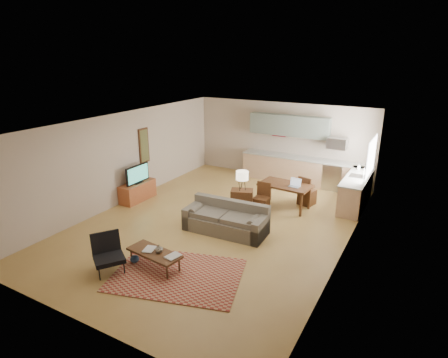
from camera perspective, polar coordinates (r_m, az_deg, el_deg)
The scene contains 25 objects.
room at distance 9.57m, azimuth -0.88°, elevation 0.63°, with size 9.00×9.00×9.00m.
kitchen_counter_back at distance 13.17m, azimuth 11.75°, elevation 1.26°, with size 4.26×0.64×0.92m, color tan, non-canonical shape.
kitchen_counter_right at distance 11.64m, azimuth 19.45°, elevation -1.76°, with size 0.64×2.26×0.92m, color tan, non-canonical shape.
kitchen_range at distance 12.91m, azimuth 16.38°, elevation 0.48°, with size 0.62×0.62×0.90m, color #A5A8AD.
kitchen_microwave at distance 12.64m, azimuth 16.85°, elevation 5.25°, with size 0.62×0.40×0.35m, color #A5A8AD.
upper_cabinets at distance 13.14m, azimuth 9.87°, elevation 8.04°, with size 2.80×0.34×0.70m, color slate.
window_right at distance 11.29m, azimuth 21.53°, elevation 3.19°, with size 0.02×1.40×1.05m, color white.
wall_art_left at distance 12.04m, azimuth -12.07°, elevation 5.00°, with size 0.06×0.42×1.10m, color olive, non-canonical shape.
triptych at distance 13.44m, azimuth 8.41°, elevation 7.48°, with size 1.70×0.04×0.50m, color beige, non-canonical shape.
rug at distance 7.95m, azimuth -7.14°, elevation -14.27°, with size 2.58×1.78×0.02m, color maroon.
sofa at distance 9.44m, azimuth 0.24°, elevation -5.97°, with size 2.17×0.95×0.76m, color #60594D, non-canonical shape.
coffee_table at distance 8.19m, azimuth -10.51°, elevation -11.94°, with size 1.23×0.49×0.37m, color #442815, non-canonical shape.
book_a at distance 8.23m, azimuth -12.02°, elevation -10.34°, with size 0.29×0.34×0.03m, color maroon.
book_b at distance 7.93m, azimuth -8.34°, elevation -11.28°, with size 0.29×0.35×0.02m, color navy.
vase at distance 8.02m, azimuth -9.88°, elevation -10.40°, with size 0.19×0.19×0.17m, color black.
armchair at distance 8.17m, azimuth -17.18°, elevation -10.95°, with size 0.68×0.68×0.78m, color black, non-canonical shape.
tv_credenza at distance 11.78m, azimuth -13.03°, elevation -1.83°, with size 0.47×1.22×0.56m, color brown, non-canonical shape.
tv at distance 11.57m, azimuth -13.05°, elevation 0.73°, with size 0.09×0.94×0.56m, color black, non-canonical shape.
console_table at distance 10.51m, azimuth 2.72°, elevation -3.48°, with size 0.60×0.40×0.70m, color #3E2312, non-canonical shape.
table_lamp at distance 10.29m, azimuth 2.78°, elevation -0.21°, with size 0.34×0.34×0.56m, color beige, non-canonical shape.
dining_table at distance 11.01m, azimuth 9.25°, elevation -2.58°, with size 1.45×0.83×0.74m, color #3E2312, non-canonical shape.
dining_chair_near at distance 10.64m, azimuth 5.71°, elevation -2.87°, with size 0.40×0.42×0.85m, color #3E2312, non-canonical shape.
dining_chair_far at distance 11.38m, azimuth 12.59°, elevation -1.66°, with size 0.43×0.45×0.89m, color #3E2312, non-canonical shape.
laptop at distance 10.67m, azimuth 10.66°, elevation -0.58°, with size 0.31×0.23×0.23m, color #A5A8AD, non-canonical shape.
soap_bottle at distance 12.15m, azimuth 19.87°, elevation 1.78°, with size 0.11×0.11×0.19m, color beige.
Camera 1 is at (4.57, -7.87, 4.31)m, focal length 30.00 mm.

